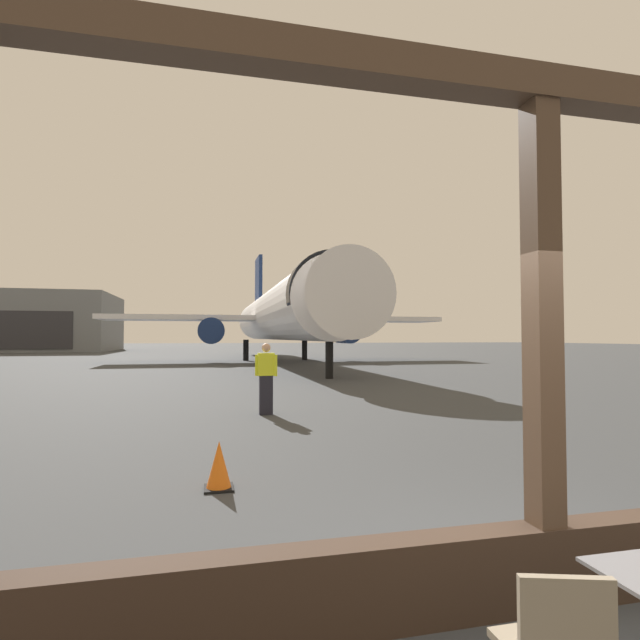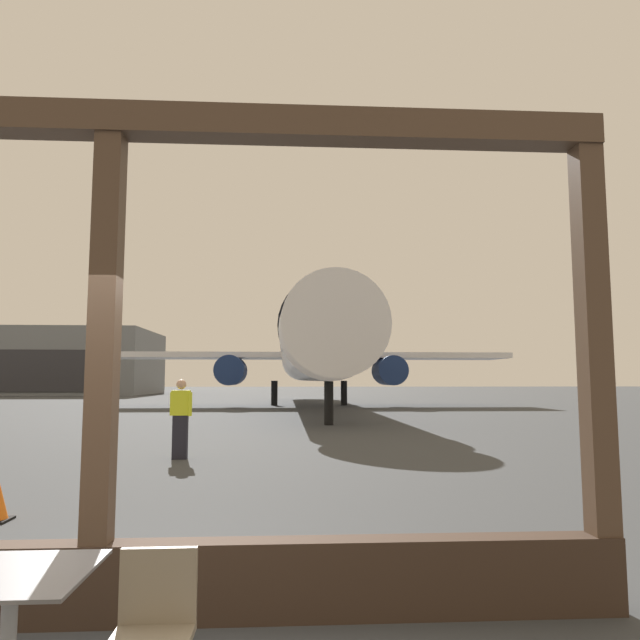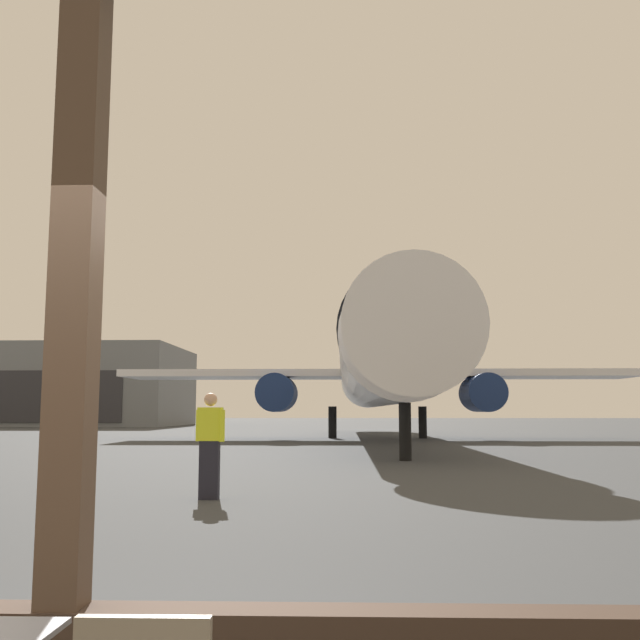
{
  "view_description": "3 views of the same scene",
  "coord_description": "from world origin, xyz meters",
  "px_view_note": "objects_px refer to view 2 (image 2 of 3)",
  "views": [
    {
      "loc": [
        -2.35,
        -3.02,
        1.89
      ],
      "look_at": [
        2.64,
        18.35,
        2.67
      ],
      "focal_mm": 27.12,
      "sensor_mm": 36.0,
      "label": 1
    },
    {
      "loc": [
        1.34,
        -4.44,
        1.73
      ],
      "look_at": [
        2.45,
        13.72,
        3.6
      ],
      "focal_mm": 32.88,
      "sensor_mm": 36.0,
      "label": 2
    },
    {
      "loc": [
        1.28,
        -3.41,
        1.44
      ],
      "look_at": [
        0.61,
        17.18,
        4.0
      ],
      "focal_mm": 41.17,
      "sensor_mm": 36.0,
      "label": 3
    }
  ],
  "objects_px": {
    "ground_crew_worker": "(181,418)",
    "distant_hangar": "(64,363)",
    "dining_table": "(8,634)",
    "airplane": "(311,350)",
    "cafe_chair_window_right": "(154,622)"
  },
  "relations": [
    {
      "from": "distant_hangar",
      "to": "airplane",
      "type": "bearing_deg",
      "value": -51.75
    },
    {
      "from": "ground_crew_worker",
      "to": "dining_table",
      "type": "bearing_deg",
      "value": -84.95
    },
    {
      "from": "ground_crew_worker",
      "to": "cafe_chair_window_right",
      "type": "bearing_deg",
      "value": -80.82
    },
    {
      "from": "cafe_chair_window_right",
      "to": "distant_hangar",
      "type": "relative_size",
      "value": 0.04
    },
    {
      "from": "ground_crew_worker",
      "to": "distant_hangar",
      "type": "distance_m",
      "value": 66.17
    },
    {
      "from": "airplane",
      "to": "ground_crew_worker",
      "type": "height_order",
      "value": "airplane"
    },
    {
      "from": "ground_crew_worker",
      "to": "airplane",
      "type": "bearing_deg",
      "value": 80.65
    },
    {
      "from": "cafe_chair_window_right",
      "to": "ground_crew_worker",
      "type": "bearing_deg",
      "value": 99.18
    },
    {
      "from": "airplane",
      "to": "cafe_chair_window_right",
      "type": "bearing_deg",
      "value": -93.95
    },
    {
      "from": "dining_table",
      "to": "airplane",
      "type": "distance_m",
      "value": 34.7
    },
    {
      "from": "ground_crew_worker",
      "to": "distant_hangar",
      "type": "bearing_deg",
      "value": 112.23
    },
    {
      "from": "dining_table",
      "to": "airplane",
      "type": "height_order",
      "value": "airplane"
    },
    {
      "from": "dining_table",
      "to": "cafe_chair_window_right",
      "type": "relative_size",
      "value": 0.94
    },
    {
      "from": "airplane",
      "to": "distant_hangar",
      "type": "height_order",
      "value": "airplane"
    },
    {
      "from": "cafe_chair_window_right",
      "to": "ground_crew_worker",
      "type": "distance_m",
      "value": 10.26
    }
  ]
}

